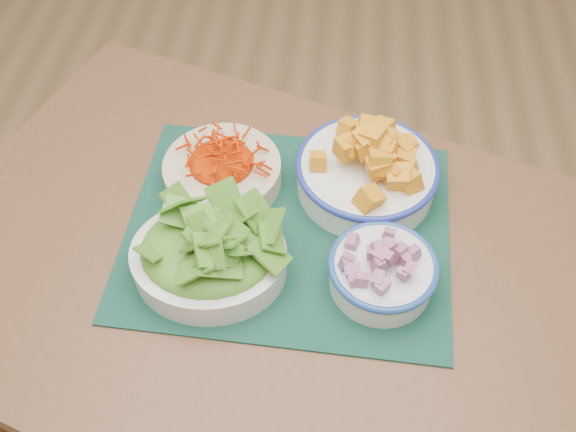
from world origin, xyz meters
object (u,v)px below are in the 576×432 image
Objects in this scene: table at (277,303)px; carrot_bowl at (222,168)px; lettuce_bowl at (208,252)px; placemat at (288,229)px; onion_bowl at (383,269)px; squash_bowl at (368,164)px.

carrot_bowl is (-0.10, 0.15, 0.15)m from table.
table is at bearing 10.68° from lettuce_bowl.
placemat reaches higher than table.
squash_bowl is at bearing 97.71° from onion_bowl.
table is 5.39× the size of lettuce_bowl.
onion_bowl reaches higher than table.
onion_bowl is (0.14, -0.09, 0.04)m from placemat.
squash_bowl is 0.19m from onion_bowl.
carrot_bowl is 1.11× the size of onion_bowl.
placemat is 2.11× the size of squash_bowl.
table is at bearing -56.08° from carrot_bowl.
onion_bowl is at bearing -29.96° from placemat.
lettuce_bowl is 0.25m from onion_bowl.
onion_bowl is (0.15, -0.02, 0.16)m from table.
squash_bowl reaches higher than table.
table is 7.33× the size of onion_bowl.
table is 0.13m from placemat.
squash_bowl is 0.29m from lettuce_bowl.
lettuce_bowl reaches higher than carrot_bowl.
placemat is at bearing 147.76° from onion_bowl.
lettuce_bowl is at bearing -137.98° from placemat.
lettuce_bowl is (-0.11, -0.09, 0.05)m from placemat.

